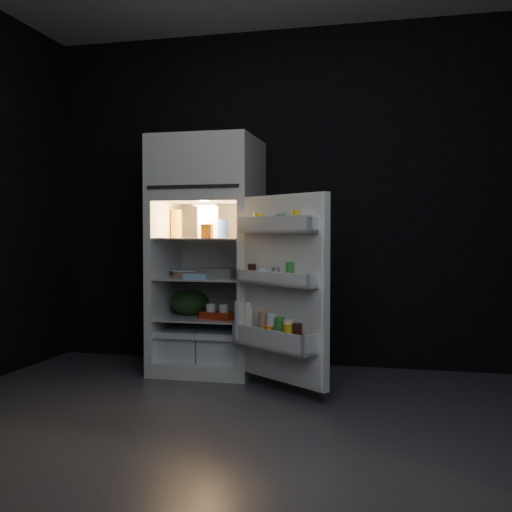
% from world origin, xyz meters
% --- Properties ---
extents(floor, '(4.00, 3.40, 0.00)m').
position_xyz_m(floor, '(0.00, 0.00, 0.00)').
color(floor, '#47474B').
rests_on(floor, ground).
extents(wall_back, '(4.00, 0.00, 2.70)m').
position_xyz_m(wall_back, '(0.00, 1.70, 1.35)').
color(wall_back, black).
rests_on(wall_back, ground).
extents(wall_front, '(4.00, 0.00, 2.70)m').
position_xyz_m(wall_front, '(0.00, -1.70, 1.35)').
color(wall_front, black).
rests_on(wall_front, ground).
extents(refrigerator, '(0.76, 0.71, 1.78)m').
position_xyz_m(refrigerator, '(-0.56, 1.32, 0.96)').
color(refrigerator, white).
rests_on(refrigerator, ground).
extents(fridge_door, '(0.69, 0.58, 1.22)m').
position_xyz_m(fridge_door, '(0.11, 0.72, 0.68)').
color(fridge_door, white).
rests_on(fridge_door, ground).
extents(milk_jug, '(0.20, 0.20, 0.24)m').
position_xyz_m(milk_jug, '(-0.59, 1.37, 1.15)').
color(milk_jug, white).
rests_on(milk_jug, refrigerator).
extents(mayo_jar, '(0.15, 0.15, 0.14)m').
position_xyz_m(mayo_jar, '(-0.49, 1.38, 1.10)').
color(mayo_jar, '#1F43A9').
rests_on(mayo_jar, refrigerator).
extents(jam_jar, '(0.12, 0.12, 0.13)m').
position_xyz_m(jam_jar, '(-0.30, 1.34, 1.09)').
color(jam_jar, black).
rests_on(jam_jar, refrigerator).
extents(amber_bottle, '(0.09, 0.09, 0.22)m').
position_xyz_m(amber_bottle, '(-0.84, 1.35, 1.14)').
color(amber_bottle, orange).
rests_on(amber_bottle, refrigerator).
extents(small_carton, '(0.08, 0.06, 0.10)m').
position_xyz_m(small_carton, '(-0.50, 1.08, 1.08)').
color(small_carton, '#CC6A18').
rests_on(small_carton, refrigerator).
extents(egg_carton, '(0.33, 0.18, 0.07)m').
position_xyz_m(egg_carton, '(-0.48, 1.24, 0.76)').
color(egg_carton, gray).
rests_on(egg_carton, refrigerator).
extents(pie, '(0.31, 0.31, 0.04)m').
position_xyz_m(pie, '(-0.73, 1.35, 0.75)').
color(pie, tan).
rests_on(pie, refrigerator).
extents(flat_package, '(0.17, 0.09, 0.04)m').
position_xyz_m(flat_package, '(-0.58, 1.08, 0.75)').
color(flat_package, '#8DC1D9').
rests_on(flat_package, refrigerator).
extents(wrapped_pkg, '(0.14, 0.12, 0.05)m').
position_xyz_m(wrapped_pkg, '(-0.38, 1.42, 0.75)').
color(wrapped_pkg, '#F8EECB').
rests_on(wrapped_pkg, refrigerator).
extents(produce_bag, '(0.35, 0.32, 0.20)m').
position_xyz_m(produce_bag, '(-0.71, 1.30, 0.52)').
color(produce_bag, '#193815').
rests_on(produce_bag, refrigerator).
extents(yogurt_tray, '(0.29, 0.21, 0.05)m').
position_xyz_m(yogurt_tray, '(-0.44, 1.15, 0.45)').
color(yogurt_tray, '#AA280E').
rests_on(yogurt_tray, refrigerator).
extents(small_can_red, '(0.09, 0.09, 0.09)m').
position_xyz_m(small_can_red, '(-0.35, 1.42, 0.47)').
color(small_can_red, '#AA280E').
rests_on(small_can_red, refrigerator).
extents(small_can_silver, '(0.06, 0.06, 0.09)m').
position_xyz_m(small_can_silver, '(-0.28, 1.44, 0.47)').
color(small_can_silver, silver).
rests_on(small_can_silver, refrigerator).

